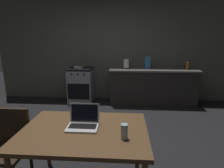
{
  "coord_description": "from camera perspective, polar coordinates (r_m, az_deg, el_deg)",
  "views": [
    {
      "loc": [
        0.52,
        -2.72,
        1.65
      ],
      "look_at": [
        0.28,
        0.75,
        0.79
      ],
      "focal_mm": 30.27,
      "sensor_mm": 36.0,
      "label": 1
    }
  ],
  "objects": [
    {
      "name": "frying_pan",
      "position": [
        4.86,
        -10.12,
        5.02
      ],
      "size": [
        0.25,
        0.42,
        0.05
      ],
      "color": "gray",
      "rests_on": "stove_oven"
    },
    {
      "name": "cereal_box",
      "position": [
        4.78,
        10.68,
        6.36
      ],
      "size": [
        0.13,
        0.05,
        0.3
      ],
      "color": "#3372B2",
      "rests_on": "kitchen_counter"
    },
    {
      "name": "stove_oven",
      "position": [
        4.97,
        -9.29,
        -0.33
      ],
      "size": [
        0.6,
        0.62,
        0.9
      ],
      "color": "gray",
      "rests_on": "ground_plane"
    },
    {
      "name": "dining_table",
      "position": [
        2.03,
        -8.35,
        -15.08
      ],
      "size": [
        1.28,
        0.92,
        0.74
      ],
      "color": "brown",
      "rests_on": "ground_plane"
    },
    {
      "name": "laptop",
      "position": [
        2.04,
        -8.69,
        -11.43
      ],
      "size": [
        0.32,
        0.26,
        0.23
      ],
      "rotation": [
        0.0,
        0.0,
        0.11
      ],
      "color": "silver",
      "rests_on": "dining_table"
    },
    {
      "name": "chair",
      "position": [
        2.46,
        -28.53,
        -15.61
      ],
      "size": [
        0.4,
        0.4,
        0.89
      ],
      "rotation": [
        0.0,
        0.0,
        -0.25
      ],
      "color": "#2D2116",
      "rests_on": "ground_plane"
    },
    {
      "name": "kitchen_counter",
      "position": [
        4.89,
        12.07,
        -0.66
      ],
      "size": [
        2.16,
        0.64,
        0.9
      ],
      "color": "#282623",
      "rests_on": "ground_plane"
    },
    {
      "name": "electric_kettle",
      "position": [
        4.74,
        4.36,
        6.03
      ],
      "size": [
        0.17,
        0.15,
        0.24
      ],
      "color": "black",
      "rests_on": "kitchen_counter"
    },
    {
      "name": "ground_plane",
      "position": [
        3.22,
        -6.1,
        -17.05
      ],
      "size": [
        12.0,
        12.0,
        0.0
      ],
      "primitive_type": "plane",
      "color": "black"
    },
    {
      "name": "drinking_glass",
      "position": [
        1.79,
        3.72,
        -14.1
      ],
      "size": [
        0.07,
        0.07,
        0.14
      ],
      "color": "#99B7C6",
      "rests_on": "dining_table"
    },
    {
      "name": "back_wall",
      "position": [
        5.05,
        1.53,
        10.61
      ],
      "size": [
        6.4,
        0.1,
        2.73
      ],
      "primitive_type": "cube",
      "color": "#575750",
      "rests_on": "ground_plane"
    },
    {
      "name": "bottle",
      "position": [
        4.92,
        21.84,
        5.39
      ],
      "size": [
        0.07,
        0.07,
        0.24
      ],
      "color": "#8C601E",
      "rests_on": "kitchen_counter"
    }
  ]
}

